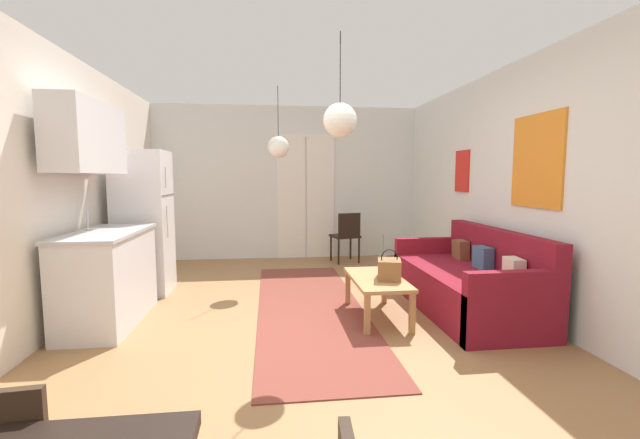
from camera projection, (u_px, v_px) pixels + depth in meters
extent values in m
cube|color=#996D44|center=(308.00, 344.00, 3.63)|extent=(5.06, 7.95, 0.10)
cube|color=silver|center=(288.00, 183.00, 7.17)|extent=(4.66, 0.10, 2.60)
cube|color=white|center=(291.00, 198.00, 7.14)|extent=(0.48, 0.02, 2.07)
cube|color=white|center=(320.00, 198.00, 7.20)|extent=(0.48, 0.02, 2.07)
cube|color=white|center=(306.00, 136.00, 7.06)|extent=(1.07, 0.03, 0.06)
cube|color=silver|center=(557.00, 189.00, 3.77)|extent=(0.10, 7.55, 2.60)
cube|color=orange|center=(537.00, 161.00, 3.95)|extent=(0.02, 0.75, 0.89)
cube|color=red|center=(462.00, 171.00, 5.47)|extent=(0.02, 0.37, 0.55)
cube|color=silver|center=(16.00, 191.00, 3.21)|extent=(0.10, 7.55, 2.60)
cube|color=red|center=(89.00, 154.00, 4.38)|extent=(0.02, 0.32, 0.40)
cube|color=brown|center=(310.00, 307.00, 4.49)|extent=(1.10, 3.76, 0.01)
cube|color=maroon|center=(463.00, 290.00, 4.36)|extent=(0.89, 1.96, 0.45)
cube|color=maroon|center=(497.00, 270.00, 4.38)|extent=(0.15, 1.96, 0.86)
cube|color=maroon|center=(515.00, 309.00, 3.44)|extent=(0.89, 0.11, 0.64)
cube|color=maroon|center=(430.00, 263.00, 5.26)|extent=(0.89, 0.11, 0.64)
cube|color=beige|center=(514.00, 270.00, 3.82)|extent=(0.15, 0.23, 0.22)
cube|color=#3D5B7F|center=(483.00, 258.00, 4.37)|extent=(0.13, 0.23, 0.23)
cube|color=brown|center=(461.00, 250.00, 4.89)|extent=(0.13, 0.22, 0.22)
cube|color=#B27F4C|center=(377.00, 279.00, 4.14)|extent=(0.50, 1.00, 0.04)
cube|color=#B27F4C|center=(367.00, 315.00, 3.68)|extent=(0.05, 0.05, 0.38)
cube|color=#B27F4C|center=(412.00, 313.00, 3.73)|extent=(0.05, 0.05, 0.38)
cube|color=#B27F4C|center=(348.00, 288.00, 4.59)|extent=(0.05, 0.05, 0.38)
cube|color=#B27F4C|center=(384.00, 286.00, 4.64)|extent=(0.05, 0.05, 0.38)
cylinder|color=#2D2D33|center=(383.00, 265.00, 4.28)|extent=(0.07, 0.07, 0.19)
cylinder|color=#477F42|center=(383.00, 245.00, 4.26)|extent=(0.01, 0.01, 0.22)
cube|color=brown|center=(389.00, 269.00, 4.05)|extent=(0.28, 0.31, 0.20)
torus|color=black|center=(389.00, 258.00, 4.04)|extent=(0.17, 0.01, 0.17)
cube|color=white|center=(144.00, 222.00, 5.00)|extent=(0.59, 0.61, 1.72)
cube|color=#4C4C51|center=(168.00, 195.00, 5.00)|extent=(0.01, 0.59, 0.01)
cylinder|color=#B7BABF|center=(165.00, 178.00, 4.82)|extent=(0.02, 0.02, 0.24)
cylinder|color=#B7BABF|center=(167.00, 222.00, 4.87)|extent=(0.02, 0.02, 0.38)
cube|color=silver|center=(108.00, 279.00, 4.00)|extent=(0.56, 1.26, 0.86)
cube|color=#B7BABF|center=(106.00, 233.00, 3.95)|extent=(0.59, 1.29, 0.03)
cube|color=#999BA0|center=(112.00, 235.00, 4.10)|extent=(0.36, 0.40, 0.10)
cylinder|color=#B7BABF|center=(88.00, 220.00, 4.06)|extent=(0.02, 0.02, 0.20)
cube|color=silver|center=(87.00, 138.00, 3.84)|extent=(0.32, 1.14, 0.65)
cylinder|color=black|center=(351.00, 247.00, 7.09)|extent=(0.03, 0.03, 0.42)
cylinder|color=black|center=(331.00, 248.00, 6.97)|extent=(0.03, 0.03, 0.42)
cylinder|color=black|center=(359.00, 250.00, 6.77)|extent=(0.03, 0.03, 0.42)
cylinder|color=black|center=(339.00, 252.00, 6.65)|extent=(0.03, 0.03, 0.42)
cube|color=black|center=(345.00, 236.00, 6.84)|extent=(0.50, 0.48, 0.04)
cube|color=black|center=(349.00, 225.00, 6.65)|extent=(0.38, 0.11, 0.39)
cylinder|color=black|center=(340.00, 67.00, 3.42)|extent=(0.01, 0.01, 0.58)
sphere|color=white|center=(340.00, 120.00, 3.47)|extent=(0.29, 0.29, 0.29)
cylinder|color=black|center=(278.00, 111.00, 5.48)|extent=(0.01, 0.01, 0.65)
sphere|color=white|center=(278.00, 147.00, 5.53)|extent=(0.29, 0.29, 0.29)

